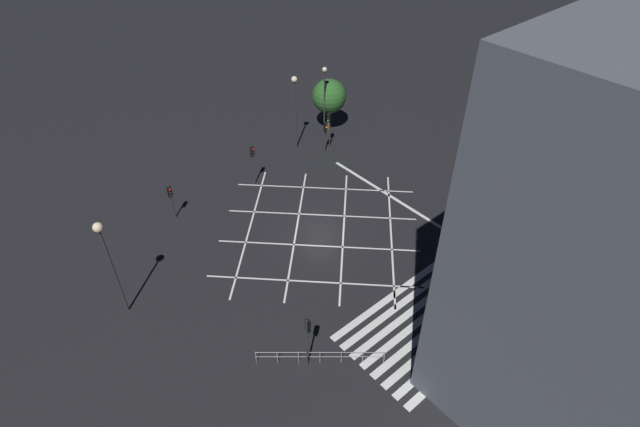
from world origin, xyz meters
The scene contains 13 objects.
ground_plane centered at (0.00, 0.00, 0.00)m, with size 200.00×200.00×0.00m, color black.
road_markings centered at (0.40, -8.32, 0.00)m, with size 19.30×24.84×0.01m.
traffic_light_ne_main centered at (9.03, 9.10, 2.72)m, with size 0.39×0.36×3.80m.
traffic_light_median_north centered at (-0.30, 8.62, 2.83)m, with size 0.36×0.39×3.96m.
traffic_light_nw_cross centered at (-8.10, 8.98, 2.29)m, with size 0.36×0.39×3.21m.
traffic_light_sw_main centered at (-8.73, -9.05, 2.99)m, with size 0.39×0.36×4.19m.
traffic_light_se_main centered at (6.83, -8.77, 2.79)m, with size 3.11×0.36×3.75m.
traffic_light_ne_cross centered at (8.09, 8.56, 2.40)m, with size 0.36×0.39×3.35m.
street_lamp_east centered at (6.51, 11.15, 5.66)m, with size 0.57×0.57×7.51m.
street_lamp_west centered at (9.94, 10.85, 5.18)m, with size 0.47×0.47×7.55m.
street_lamp_far centered at (-15.29, 2.23, 6.02)m, with size 0.63×0.63×7.72m.
street_tree_near centered at (11.34, 11.73, 3.80)m, with size 3.48×3.48×5.56m.
pedestrian_railing centered at (-8.12, -9.41, 0.67)m, with size 5.96×5.15×1.05m.
Camera 1 is at (-19.89, -23.04, 26.45)m, focal length 28.00 mm.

